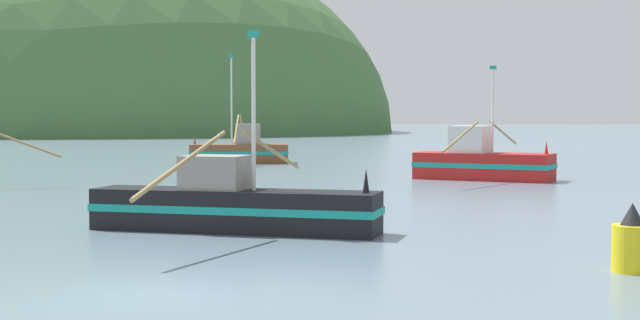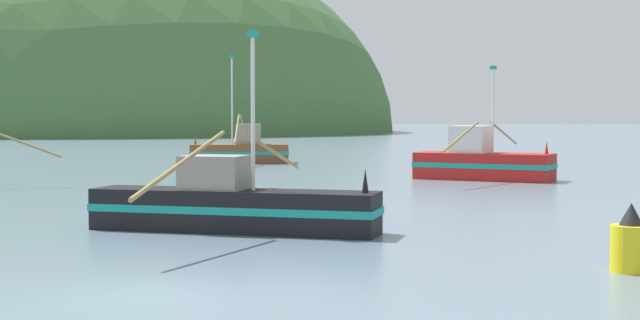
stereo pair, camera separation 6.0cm
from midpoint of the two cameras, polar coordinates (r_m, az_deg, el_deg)
name	(u,v)px [view 2 (the right image)]	position (r m, az deg, el deg)	size (l,w,h in m)	color
ground_plane	(162,295)	(17.60, -10.00, -8.53)	(600.00, 600.00, 0.00)	slate
hill_far_right	(37,132)	(188.04, -17.68, 1.74)	(143.32, 114.66, 86.02)	#47703D
fishing_boat_black	(232,205)	(26.61, -5.61, -2.91)	(8.93, 13.04, 5.95)	black
fishing_boat_red	(482,162)	(48.21, 10.36, -0.11)	(7.67, 13.11, 6.06)	red
fishing_boat_brown	(241,150)	(63.79, -5.04, 0.62)	(7.31, 13.03, 7.70)	brown
channel_buoy	(631,244)	(20.90, 19.36, -5.07)	(0.88, 0.88, 1.54)	yellow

